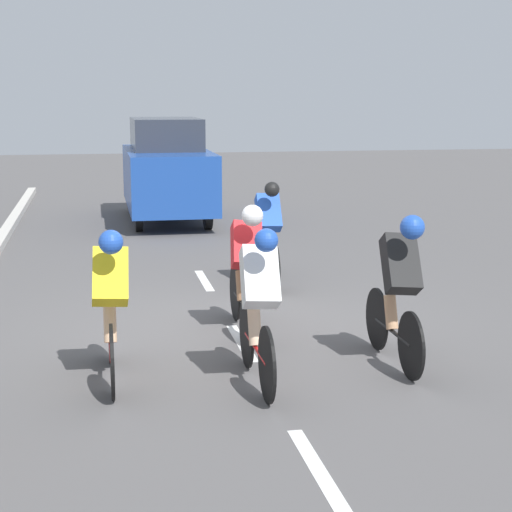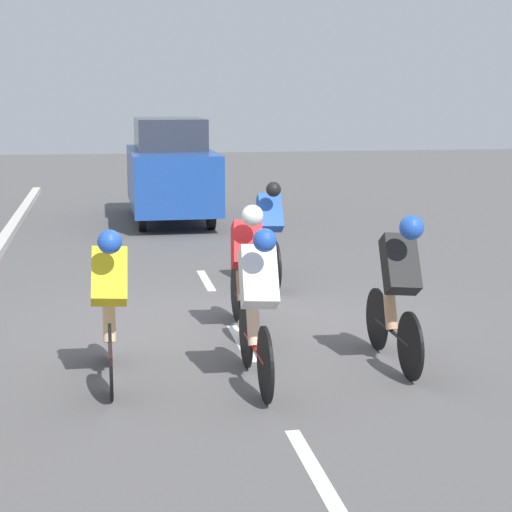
% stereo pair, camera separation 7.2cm
% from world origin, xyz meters
% --- Properties ---
extents(ground_plane, '(60.00, 60.00, 0.00)m').
position_xyz_m(ground_plane, '(0.00, 0.00, 0.00)').
color(ground_plane, '#565454').
extents(lane_stripe_near, '(0.12, 1.40, 0.01)m').
position_xyz_m(lane_stripe_near, '(0.00, 3.84, 0.00)').
color(lane_stripe_near, white).
rests_on(lane_stripe_near, ground).
extents(lane_stripe_mid, '(0.12, 1.40, 0.01)m').
position_xyz_m(lane_stripe_mid, '(0.00, 0.64, 0.00)').
color(lane_stripe_mid, white).
rests_on(lane_stripe_mid, ground).
extents(lane_stripe_far, '(0.12, 1.40, 0.01)m').
position_xyz_m(lane_stripe_far, '(0.00, -2.56, 0.00)').
color(lane_stripe_far, white).
rests_on(lane_stripe_far, ground).
extents(cyclist_red, '(0.37, 1.70, 1.48)m').
position_xyz_m(cyclist_red, '(-0.11, 0.27, 0.79)').
color(cyclist_red, black).
rests_on(cyclist_red, ground).
extents(cyclist_white, '(0.35, 1.69, 1.51)m').
position_xyz_m(cyclist_white, '(0.08, 2.03, 0.78)').
color(cyclist_white, black).
rests_on(cyclist_white, ground).
extents(cyclist_blue, '(0.33, 1.74, 1.48)m').
position_xyz_m(cyclist_blue, '(-0.84, -2.12, 0.76)').
color(cyclist_blue, black).
rests_on(cyclist_blue, ground).
extents(cyclist_yellow, '(0.35, 1.70, 1.48)m').
position_xyz_m(cyclist_yellow, '(1.40, 1.68, 0.77)').
color(cyclist_yellow, black).
rests_on(cyclist_yellow, ground).
extents(cyclist_black, '(0.36, 1.65, 1.54)m').
position_xyz_m(cyclist_black, '(-1.37, 1.71, 0.82)').
color(cyclist_black, black).
rests_on(cyclist_black, ground).
extents(support_car, '(1.70, 4.21, 2.15)m').
position_xyz_m(support_car, '(0.00, -8.63, 1.08)').
color(support_car, black).
rests_on(support_car, ground).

